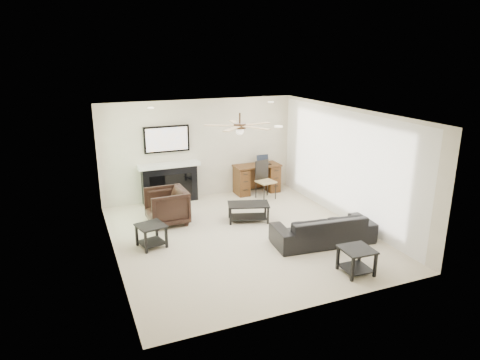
# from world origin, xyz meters

# --- Properties ---
(room_shell) EXTENTS (5.50, 5.54, 2.52)m
(room_shell) POSITION_xyz_m (0.19, 0.08, 1.68)
(room_shell) COLOR beige
(room_shell) RESTS_ON ground
(sofa) EXTENTS (2.06, 0.97, 0.58)m
(sofa) POSITION_xyz_m (1.35, -0.90, 0.29)
(sofa) COLOR black
(sofa) RESTS_ON ground
(armchair) EXTENTS (0.87, 0.85, 0.78)m
(armchair) POSITION_xyz_m (-1.25, 1.25, 0.39)
(armchair) COLOR black
(armchair) RESTS_ON ground
(coffee_table) EXTENTS (1.01, 0.75, 0.40)m
(coffee_table) POSITION_xyz_m (0.45, 0.70, 0.20)
(coffee_table) COLOR black
(coffee_table) RESTS_ON ground
(end_table_near) EXTENTS (0.54, 0.54, 0.45)m
(end_table_near) POSITION_xyz_m (1.20, -2.15, 0.23)
(end_table_near) COLOR black
(end_table_near) RESTS_ON ground
(end_table_left) EXTENTS (0.60, 0.60, 0.45)m
(end_table_left) POSITION_xyz_m (-1.80, 0.20, 0.23)
(end_table_left) COLOR black
(end_table_left) RESTS_ON ground
(fireplace_unit) EXTENTS (1.52, 0.34, 1.91)m
(fireplace_unit) POSITION_xyz_m (-0.85, 2.58, 0.95)
(fireplace_unit) COLOR black
(fireplace_unit) RESTS_ON ground
(desk) EXTENTS (1.22, 0.56, 0.76)m
(desk) POSITION_xyz_m (1.46, 2.46, 0.38)
(desk) COLOR #39210E
(desk) RESTS_ON ground
(desk_chair) EXTENTS (0.49, 0.51, 0.97)m
(desk_chair) POSITION_xyz_m (1.46, 1.91, 0.48)
(desk_chair) COLOR black
(desk_chair) RESTS_ON ground
(laptop) EXTENTS (0.33, 0.24, 0.23)m
(laptop) POSITION_xyz_m (1.66, 2.44, 0.88)
(laptop) COLOR black
(laptop) RESTS_ON desk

